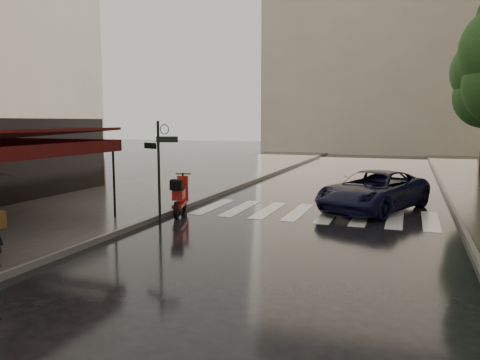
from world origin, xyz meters
The scene contains 9 objects.
ground centered at (0.00, 0.00, 0.00)m, with size 120.00×120.00×0.00m, color black.
sidewalk_near centered at (-4.50, 12.00, 0.06)m, with size 6.00×60.00×0.12m, color #38332D.
curb_near centered at (-1.45, 12.00, 0.07)m, with size 0.12×60.00×0.16m, color #595651.
curb_far centered at (7.45, 12.00, 0.07)m, with size 0.12×60.00×0.16m, color #595651.
crosswalk centered at (2.98, 6.00, 0.01)m, with size 7.85×3.20×0.01m.
signpost centered at (-1.19, 3.00, 1.83)m, with size 1.17×0.29×3.10m.
backdrop_building centered at (3.00, 38.00, 10.00)m, with size 22.00×6.00×20.00m, color #BFAF92.
scooter centered at (-1.17, 4.29, 0.61)m, with size 0.88×1.93×1.30m.
parked_car centered at (4.83, 7.24, 0.69)m, with size 2.29×4.97×1.38m, color black.
Camera 1 is at (5.94, -9.43, 3.08)m, focal length 35.00 mm.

